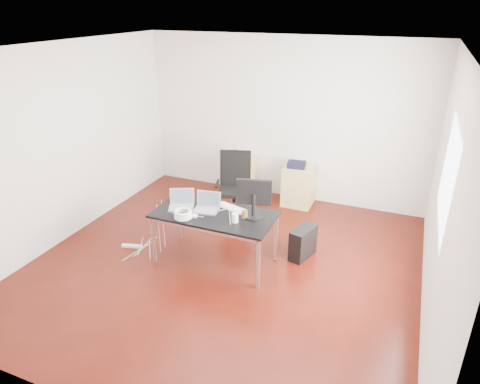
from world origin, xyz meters
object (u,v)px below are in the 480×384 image
at_px(office_chair, 235,183).
at_px(pc_tower, 303,243).
at_px(desk, 214,217).
at_px(filing_cabinet_left, 240,176).
at_px(filing_cabinet_right, 299,185).

bearing_deg(office_chair, pc_tower, -46.90).
height_order(desk, filing_cabinet_left, desk).
xyz_separation_m(desk, pc_tower, (1.08, 0.56, -0.46)).
bearing_deg(filing_cabinet_right, office_chair, -133.64).
distance_m(desk, office_chair, 1.35).
distance_m(office_chair, pc_tower, 1.60).
relative_size(office_chair, filing_cabinet_right, 1.54).
bearing_deg(filing_cabinet_right, pc_tower, -72.50).
xyz_separation_m(office_chair, filing_cabinet_right, (0.84, 0.88, -0.26)).
bearing_deg(filing_cabinet_left, pc_tower, -45.29).
height_order(office_chair, pc_tower, office_chair).
bearing_deg(desk, pc_tower, 27.64).
xyz_separation_m(office_chair, filing_cabinet_left, (-0.27, 0.88, -0.26)).
xyz_separation_m(filing_cabinet_left, filing_cabinet_right, (1.10, 0.00, 0.00)).
distance_m(desk, filing_cabinet_left, 2.29).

